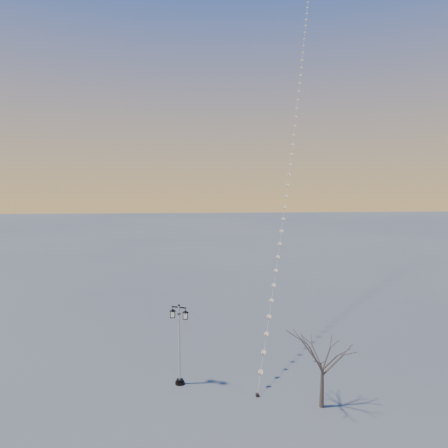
{
  "coord_description": "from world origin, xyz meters",
  "views": [
    {
      "loc": [
        -1.82,
        -22.2,
        13.48
      ],
      "look_at": [
        0.36,
        8.14,
        10.23
      ],
      "focal_mm": 31.81,
      "sensor_mm": 36.0,
      "label": 1
    }
  ],
  "objects": [
    {
      "name": "kite_train",
      "position": [
        9.4,
        23.05,
        21.87
      ],
      "size": [
        15.44,
        44.13,
        43.91
      ],
      "rotation": [
        0.0,
        0.0,
        -0.23
      ],
      "color": "black",
      "rests_on": "ground"
    },
    {
      "name": "bare_tree",
      "position": [
        5.65,
        -0.12,
        3.1
      ],
      "size": [
        2.7,
        2.7,
        4.47
      ],
      "rotation": [
        0.0,
        0.0,
        0.11
      ],
      "color": "brown",
      "rests_on": "ground"
    },
    {
      "name": "street_lamp",
      "position": [
        -2.96,
        3.21,
        3.04
      ],
      "size": [
        1.32,
        0.83,
        5.49
      ],
      "rotation": [
        0.0,
        0.0,
        -0.4
      ],
      "color": "black",
      "rests_on": "ground"
    },
    {
      "name": "ground",
      "position": [
        0.0,
        0.0,
        0.0
      ],
      "size": [
        300.0,
        300.0,
        0.0
      ],
      "primitive_type": "plane",
      "color": "slate",
      "rests_on": "ground"
    }
  ]
}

